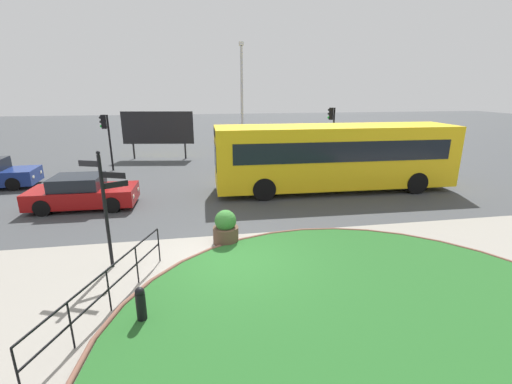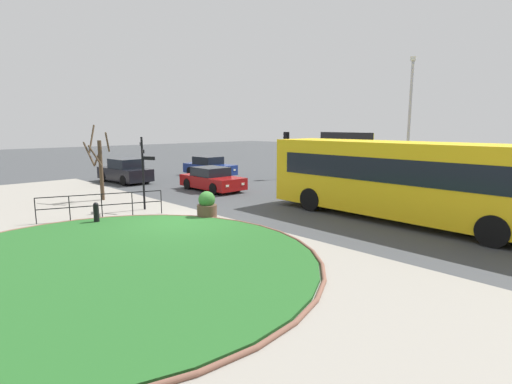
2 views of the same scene
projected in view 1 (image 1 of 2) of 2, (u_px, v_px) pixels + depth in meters
The scene contains 14 objects.
ground at pixel (234, 261), 9.76m from camera, with size 120.00×120.00×0.00m, color #3D3F42.
sidewalk_paving at pixel (244, 305), 7.78m from camera, with size 32.00×7.80×0.02m, color gray.
grass_island at pixel (391, 347), 6.45m from camera, with size 11.02×11.02×0.10m, color #235B23.
grass_kerb_ring at pixel (391, 346), 6.45m from camera, with size 11.33×11.33×0.11m, color brown.
signpost_directional at pixel (106, 202), 8.92m from camera, with size 1.18×0.55×3.19m.
bollard_foreground at pixel (141, 305), 7.07m from camera, with size 0.20×0.20×0.83m.
railing_grass_edge at pixel (108, 285), 7.37m from camera, with size 1.71×4.35×1.00m.
bus_yellow at pixel (335, 156), 16.23m from camera, with size 11.16×2.82×3.03m.
car_trailing at pixel (82, 193), 14.02m from camera, with size 4.11×1.91×1.32m.
traffic_light_near at pixel (332, 122), 22.93m from camera, with size 0.48×0.32×3.47m.
traffic_light_far at pixel (106, 130), 19.92m from camera, with size 0.49×0.29×3.23m.
lamppost_tall at pixel (242, 100), 21.96m from camera, with size 0.32×0.32×7.37m.
billboard_left at pixel (158, 128), 23.53m from camera, with size 4.76×0.84×3.20m.
planter_near_signpost at pixel (226, 228), 10.78m from camera, with size 0.79×0.79×1.08m.
Camera 1 is at (-0.88, -8.79, 4.64)m, focal length 24.42 mm.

